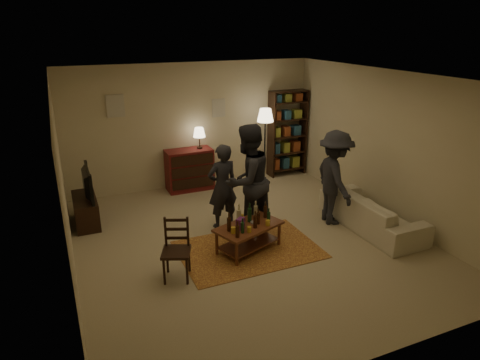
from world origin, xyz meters
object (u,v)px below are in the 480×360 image
floor_lamp (265,121)px  person_by_sofa (335,178)px  tv_stand (85,204)px  bookshelf (287,132)px  person_right (247,181)px  sofa (372,212)px  dining_chair (176,247)px  person_left (223,187)px  coffee_table (248,228)px  dresser (190,169)px

floor_lamp → person_by_sofa: size_ratio=1.00×
tv_stand → bookshelf: size_ratio=0.52×
tv_stand → person_right: size_ratio=0.55×
floor_lamp → sofa: bearing=-75.3°
bookshelf → person_right: 3.28m
dining_chair → person_right: (1.49, 0.86, 0.49)m
tv_stand → person_left: size_ratio=0.69×
sofa → person_left: person_left is taller
coffee_table → person_left: (-0.06, 0.97, 0.37)m
person_by_sofa → tv_stand: bearing=78.0°
dining_chair → person_left: (1.19, 1.26, 0.29)m
dining_chair → sofa: dining_chair is taller
coffee_table → sofa: size_ratio=0.58×
bookshelf → person_left: (-2.45, -2.09, -0.27)m
dresser → floor_lamp: (1.66, -0.31, 0.98)m
dining_chair → sofa: (3.59, 0.16, -0.17)m
dining_chair → person_left: bearing=68.8°
coffee_table → floor_lamp: bearing=58.9°
coffee_table → sofa: bearing=-3.0°
coffee_table → floor_lamp: size_ratio=0.70×
coffee_table → sofa: (2.35, -0.12, -0.09)m
bookshelf → tv_stand: bearing=-168.2°
bookshelf → person_right: bookshelf is taller
dresser → sofa: dresser is taller
tv_stand → sofa: bearing=-25.3°
floor_lamp → person_left: (-1.67, -1.71, -0.69)m
dining_chair → person_by_sofa: size_ratio=0.53×
person_right → person_by_sofa: (1.61, -0.22, -0.11)m
person_left → tv_stand: bearing=-31.6°
coffee_table → bookshelf: size_ratio=0.60×
coffee_table → bookshelf: bookshelf is taller
bookshelf → floor_lamp: (-0.78, -0.38, 0.42)m
dresser → floor_lamp: floor_lamp is taller
floor_lamp → person_by_sofa: bearing=-84.3°
dining_chair → person_right: 1.79m
person_right → person_by_sofa: bearing=149.6°
dresser → person_right: size_ratio=0.70×
person_right → tv_stand: bearing=-53.2°
floor_lamp → person_left: floor_lamp is taller
dresser → tv_stand: bearing=-157.9°
bookshelf → sofa: 3.26m
dresser → sofa: bearing=-52.5°
person_by_sofa → coffee_table: bearing=111.4°
coffee_table → dining_chair: (-1.25, -0.29, 0.08)m
dining_chair → tv_stand: tv_stand is taller
sofa → person_by_sofa: bearing=46.2°
bookshelf → person_by_sofa: bookshelf is taller
dining_chair → person_right: bearing=52.4°
coffee_table → tv_stand: size_ratio=1.13×
dining_chair → bookshelf: bookshelf is taller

